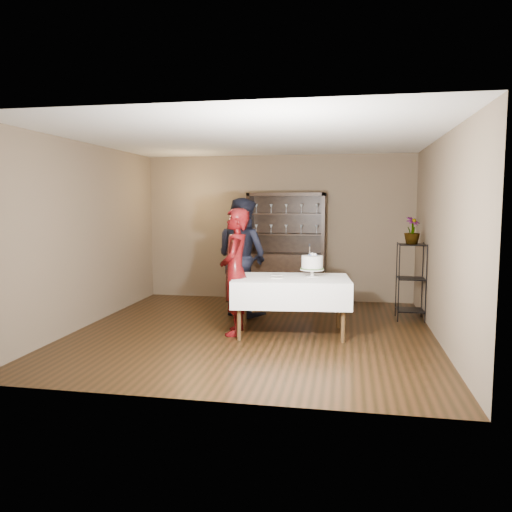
{
  "coord_description": "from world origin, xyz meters",
  "views": [
    {
      "loc": [
        1.29,
        -6.78,
        1.83
      ],
      "look_at": [
        0.03,
        0.1,
        1.07
      ],
      "focal_mm": 35.0,
      "sensor_mm": 36.0,
      "label": 1
    }
  ],
  "objects_px": {
    "china_hutch": "(286,266)",
    "woman": "(235,272)",
    "plant_etagere": "(411,278)",
    "man": "(242,257)",
    "cake_table": "(291,291)",
    "cake": "(312,263)",
    "potted_plant": "(412,231)"
  },
  "relations": [
    {
      "from": "potted_plant",
      "to": "cake_table",
      "type": "bearing_deg",
      "value": -145.83
    },
    {
      "from": "cake",
      "to": "potted_plant",
      "type": "relative_size",
      "value": 1.1
    },
    {
      "from": "china_hutch",
      "to": "woman",
      "type": "height_order",
      "value": "china_hutch"
    },
    {
      "from": "cake_table",
      "to": "cake",
      "type": "distance_m",
      "value": 0.48
    },
    {
      "from": "cake_table",
      "to": "potted_plant",
      "type": "height_order",
      "value": "potted_plant"
    },
    {
      "from": "plant_etagere",
      "to": "potted_plant",
      "type": "bearing_deg",
      "value": -111.48
    },
    {
      "from": "plant_etagere",
      "to": "man",
      "type": "height_order",
      "value": "man"
    },
    {
      "from": "plant_etagere",
      "to": "cake",
      "type": "relative_size",
      "value": 2.6
    },
    {
      "from": "china_hutch",
      "to": "plant_etagere",
      "type": "distance_m",
      "value": 2.33
    },
    {
      "from": "plant_etagere",
      "to": "woman",
      "type": "relative_size",
      "value": 0.69
    },
    {
      "from": "cake_table",
      "to": "cake",
      "type": "height_order",
      "value": "cake"
    },
    {
      "from": "plant_etagere",
      "to": "potted_plant",
      "type": "relative_size",
      "value": 2.86
    },
    {
      "from": "china_hutch",
      "to": "potted_plant",
      "type": "xyz_separation_m",
      "value": [
        2.07,
        -1.07,
        0.73
      ]
    },
    {
      "from": "china_hutch",
      "to": "man",
      "type": "distance_m",
      "value": 1.36
    },
    {
      "from": "plant_etagere",
      "to": "man",
      "type": "relative_size",
      "value": 0.63
    },
    {
      "from": "plant_etagere",
      "to": "cake",
      "type": "xyz_separation_m",
      "value": [
        -1.46,
        -1.06,
        0.33
      ]
    },
    {
      "from": "potted_plant",
      "to": "woman",
      "type": "bearing_deg",
      "value": -152.4
    },
    {
      "from": "woman",
      "to": "man",
      "type": "height_order",
      "value": "man"
    },
    {
      "from": "cake",
      "to": "china_hutch",
      "type": "bearing_deg",
      "value": 106.3
    },
    {
      "from": "woman",
      "to": "man",
      "type": "xyz_separation_m",
      "value": [
        -0.16,
        1.19,
        0.07
      ]
    },
    {
      "from": "china_hutch",
      "to": "cake",
      "type": "bearing_deg",
      "value": -73.7
    },
    {
      "from": "woman",
      "to": "potted_plant",
      "type": "relative_size",
      "value": 4.17
    },
    {
      "from": "china_hutch",
      "to": "plant_etagere",
      "type": "bearing_deg",
      "value": -26.83
    },
    {
      "from": "cake_table",
      "to": "woman",
      "type": "bearing_deg",
      "value": -170.41
    },
    {
      "from": "man",
      "to": "cake",
      "type": "xyz_separation_m",
      "value": [
        1.2,
        -0.92,
        0.03
      ]
    },
    {
      "from": "plant_etagere",
      "to": "woman",
      "type": "xyz_separation_m",
      "value": [
        -2.5,
        -1.33,
        0.22
      ]
    },
    {
      "from": "plant_etagere",
      "to": "cake_table",
      "type": "xyz_separation_m",
      "value": [
        -1.74,
        -1.2,
        -0.04
      ]
    },
    {
      "from": "cake_table",
      "to": "plant_etagere",
      "type": "bearing_deg",
      "value": 34.51
    },
    {
      "from": "man",
      "to": "potted_plant",
      "type": "relative_size",
      "value": 4.53
    },
    {
      "from": "china_hutch",
      "to": "potted_plant",
      "type": "relative_size",
      "value": 4.77
    },
    {
      "from": "plant_etagere",
      "to": "potted_plant",
      "type": "distance_m",
      "value": 0.75
    },
    {
      "from": "china_hutch",
      "to": "cake",
      "type": "distance_m",
      "value": 2.22
    }
  ]
}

